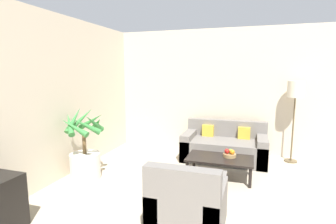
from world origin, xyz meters
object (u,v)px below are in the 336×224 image
at_px(coffee_table, 220,160).
at_px(apple_green, 231,151).
at_px(sofa_loveseat, 224,147).
at_px(apple_red, 227,151).
at_px(armchair, 188,208).
at_px(floor_lamp, 296,94).
at_px(fruit_bowl, 230,155).
at_px(orange_fruit, 232,152).
at_px(ottoman, 206,188).
at_px(potted_palm, 85,154).

height_order(coffee_table, apple_green, apple_green).
relative_size(sofa_loveseat, apple_red, 19.60).
xyz_separation_m(apple_green, armchair, (-0.31, -1.79, -0.16)).
xyz_separation_m(apple_red, apple_green, (0.05, 0.07, -0.01)).
distance_m(sofa_loveseat, apple_green, 0.84).
bearing_deg(armchair, apple_red, 81.48).
xyz_separation_m(floor_lamp, apple_green, (-1.10, -1.09, -0.92)).
bearing_deg(apple_red, armchair, -98.52).
relative_size(floor_lamp, fruit_bowl, 7.34).
bearing_deg(fruit_bowl, apple_green, 82.42).
relative_size(sofa_loveseat, orange_fruit, 20.19).
height_order(floor_lamp, ottoman, floor_lamp).
bearing_deg(coffee_table, potted_palm, -161.24).
relative_size(sofa_loveseat, coffee_table, 1.51).
distance_m(apple_green, ottoman, 1.10).
bearing_deg(armchair, sofa_loveseat, 87.14).
bearing_deg(ottoman, apple_red, 79.19).
xyz_separation_m(coffee_table, apple_green, (0.16, 0.15, 0.13)).
height_order(sofa_loveseat, ottoman, sofa_loveseat).
xyz_separation_m(apple_red, ottoman, (-0.19, -0.98, -0.26)).
bearing_deg(apple_green, armchair, -99.89).
height_order(apple_green, armchair, armchair).
xyz_separation_m(fruit_bowl, armchair, (-0.30, -1.73, -0.10)).
bearing_deg(apple_red, potted_palm, -160.13).
bearing_deg(fruit_bowl, ottoman, -103.30).
bearing_deg(ottoman, coffee_table, 84.88).
height_order(potted_palm, floor_lamp, floor_lamp).
distance_m(coffee_table, orange_fruit, 0.25).
relative_size(coffee_table, armchair, 1.29).
bearing_deg(ottoman, potted_palm, 175.44).
xyz_separation_m(potted_palm, coffee_table, (2.14, 0.73, -0.11)).
distance_m(sofa_loveseat, floor_lamp, 1.71).
bearing_deg(apple_red, sofa_loveseat, 98.50).
bearing_deg(apple_green, ottoman, -102.99).
bearing_deg(apple_red, orange_fruit, -8.83).
xyz_separation_m(orange_fruit, armchair, (-0.35, -1.71, -0.17)).
distance_m(sofa_loveseat, fruit_bowl, 0.88).
height_order(floor_lamp, apple_red, floor_lamp).
height_order(sofa_loveseat, armchair, armchair).
xyz_separation_m(apple_red, orange_fruit, (0.09, -0.01, -0.00)).
distance_m(fruit_bowl, orange_fruit, 0.08).
height_order(apple_red, orange_fruit, apple_red).
bearing_deg(potted_palm, armchair, -24.63).
distance_m(apple_red, orange_fruit, 0.09).
distance_m(floor_lamp, ottoman, 2.78).
bearing_deg(sofa_loveseat, coffee_table, -88.64).
distance_m(potted_palm, armchair, 2.19).
bearing_deg(fruit_bowl, sofa_loveseat, 101.57).
distance_m(potted_palm, floor_lamp, 4.04).
bearing_deg(floor_lamp, ottoman, -122.17).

